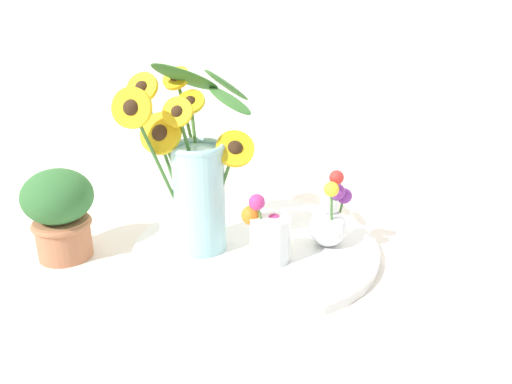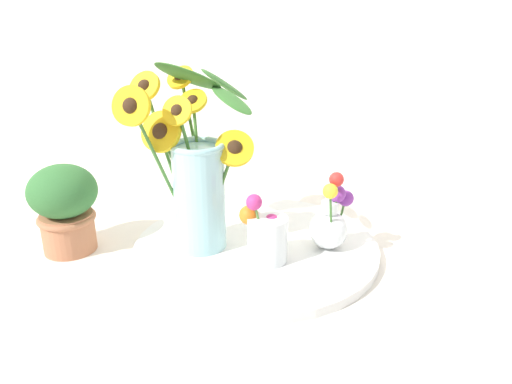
{
  "view_description": "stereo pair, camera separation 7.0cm",
  "coord_description": "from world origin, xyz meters",
  "px_view_note": "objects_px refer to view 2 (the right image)",
  "views": [
    {
      "loc": [
        0.13,
        -0.93,
        0.54
      ],
      "look_at": [
        0.02,
        0.04,
        0.14
      ],
      "focal_mm": 35.0,
      "sensor_mm": 36.0,
      "label": 1
    },
    {
      "loc": [
        0.2,
        -0.92,
        0.54
      ],
      "look_at": [
        0.02,
        0.04,
        0.14
      ],
      "focal_mm": 35.0,
      "sensor_mm": 36.0,
      "label": 2
    }
  ],
  "objects_px": {
    "vase_bulb_right": "(331,221)",
    "potted_plant": "(65,205)",
    "serving_tray": "(256,248)",
    "mason_jar_sunflowers": "(197,175)",
    "vase_small_center": "(266,235)"
  },
  "relations": [
    {
      "from": "vase_bulb_right",
      "to": "potted_plant",
      "type": "xyz_separation_m",
      "value": [
        -0.57,
        -0.08,
        0.03
      ]
    },
    {
      "from": "serving_tray",
      "to": "potted_plant",
      "type": "bearing_deg",
      "value": -170.93
    },
    {
      "from": "mason_jar_sunflowers",
      "to": "vase_bulb_right",
      "type": "distance_m",
      "value": 0.3
    },
    {
      "from": "serving_tray",
      "to": "mason_jar_sunflowers",
      "type": "xyz_separation_m",
      "value": [
        -0.12,
        -0.03,
        0.17
      ]
    },
    {
      "from": "vase_small_center",
      "to": "vase_bulb_right",
      "type": "distance_m",
      "value": 0.15
    },
    {
      "from": "mason_jar_sunflowers",
      "to": "potted_plant",
      "type": "xyz_separation_m",
      "value": [
        -0.29,
        -0.04,
        -0.07
      ]
    },
    {
      "from": "serving_tray",
      "to": "vase_bulb_right",
      "type": "bearing_deg",
      "value": 4.74
    },
    {
      "from": "potted_plant",
      "to": "mason_jar_sunflowers",
      "type": "bearing_deg",
      "value": 7.68
    },
    {
      "from": "vase_small_center",
      "to": "potted_plant",
      "type": "relative_size",
      "value": 0.75
    },
    {
      "from": "vase_bulb_right",
      "to": "potted_plant",
      "type": "height_order",
      "value": "same"
    },
    {
      "from": "serving_tray",
      "to": "vase_small_center",
      "type": "relative_size",
      "value": 3.62
    },
    {
      "from": "vase_bulb_right",
      "to": "vase_small_center",
      "type": "bearing_deg",
      "value": -148.02
    },
    {
      "from": "vase_bulb_right",
      "to": "potted_plant",
      "type": "distance_m",
      "value": 0.58
    },
    {
      "from": "mason_jar_sunflowers",
      "to": "vase_small_center",
      "type": "xyz_separation_m",
      "value": [
        0.15,
        -0.04,
        -0.1
      ]
    },
    {
      "from": "mason_jar_sunflowers",
      "to": "potted_plant",
      "type": "bearing_deg",
      "value": -172.32
    }
  ]
}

